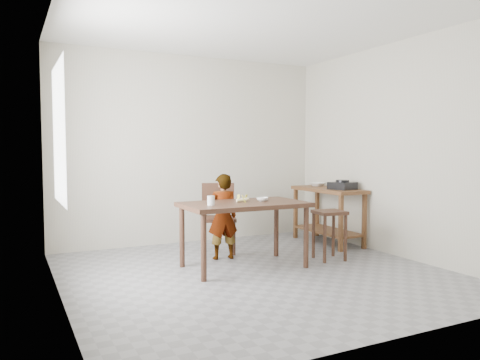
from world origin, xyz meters
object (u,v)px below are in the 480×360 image
stool (329,235)px  dining_chair (219,218)px  prep_counter (328,216)px  dining_table (244,235)px  child (223,216)px

stool → dining_chair: bearing=137.1°
prep_counter → dining_chair: size_ratio=1.33×
dining_table → child: 0.52m
prep_counter → stool: 1.04m
dining_chair → stool: (1.05, -0.98, -0.15)m
child → stool: child is taller
dining_chair → stool: 1.44m
prep_counter → child: 1.78m
dining_table → dining_chair: (0.06, 0.85, 0.08)m
prep_counter → child: size_ratio=1.14×
child → dining_chair: (0.11, 0.35, -0.08)m
prep_counter → stool: size_ratio=1.98×
child → stool: (1.15, -0.62, -0.22)m
prep_counter → child: child is taller
dining_table → dining_chair: bearing=85.8°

